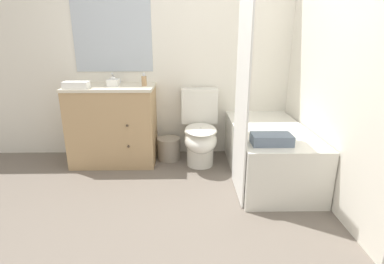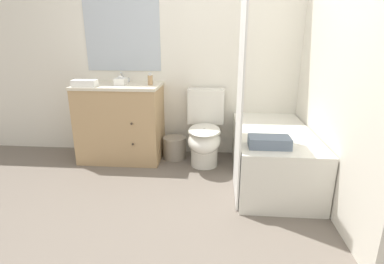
{
  "view_description": "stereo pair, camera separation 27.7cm",
  "coord_description": "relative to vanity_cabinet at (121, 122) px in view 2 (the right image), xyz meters",
  "views": [
    {
      "loc": [
        0.04,
        -1.97,
        1.37
      ],
      "look_at": [
        0.09,
        0.68,
        0.52
      ],
      "focal_mm": 28.0,
      "sensor_mm": 36.0,
      "label": 1
    },
    {
      "loc": [
        0.32,
        -1.96,
        1.37
      ],
      "look_at": [
        0.09,
        0.68,
        0.52
      ],
      "focal_mm": 28.0,
      "sensor_mm": 36.0,
      "label": 2
    }
  ],
  "objects": [
    {
      "name": "ground_plane",
      "position": [
        0.77,
        -1.24,
        -0.44
      ],
      "size": [
        14.0,
        14.0,
        0.0
      ],
      "primitive_type": "plane",
      "color": "#6B6056"
    },
    {
      "name": "wall_back",
      "position": [
        0.76,
        0.29,
        0.81
      ],
      "size": [
        8.0,
        0.06,
        2.5
      ],
      "color": "white",
      "rests_on": "ground_plane"
    },
    {
      "name": "wall_right",
      "position": [
        2.02,
        -0.49,
        0.81
      ],
      "size": [
        0.05,
        2.51,
        2.5
      ],
      "color": "white",
      "rests_on": "ground_plane"
    },
    {
      "name": "vanity_cabinet",
      "position": [
        0.0,
        0.0,
        0.0
      ],
      "size": [
        0.93,
        0.57,
        0.87
      ],
      "color": "tan",
      "rests_on": "ground_plane"
    },
    {
      "name": "sink_faucet",
      "position": [
        -0.0,
        0.19,
        0.46
      ],
      "size": [
        0.14,
        0.12,
        0.12
      ],
      "color": "silver",
      "rests_on": "vanity_cabinet"
    },
    {
      "name": "toilet",
      "position": [
        0.96,
        -0.08,
        -0.08
      ],
      "size": [
        0.41,
        0.7,
        0.81
      ],
      "color": "silver",
      "rests_on": "ground_plane"
    },
    {
      "name": "bathtub",
      "position": [
        1.63,
        -0.41,
        -0.19
      ],
      "size": [
        0.7,
        1.36,
        0.51
      ],
      "color": "silver",
      "rests_on": "ground_plane"
    },
    {
      "name": "shower_curtain",
      "position": [
        1.27,
        -0.76,
        0.5
      ],
      "size": [
        0.01,
        0.55,
        1.88
      ],
      "color": "white",
      "rests_on": "ground_plane"
    },
    {
      "name": "wastebasket",
      "position": [
        0.6,
        0.05,
        -0.32
      ],
      "size": [
        0.27,
        0.27,
        0.25
      ],
      "color": "gray",
      "rests_on": "ground_plane"
    },
    {
      "name": "tissue_box",
      "position": [
        0.04,
        -0.04,
        0.46
      ],
      "size": [
        0.11,
        0.13,
        0.1
      ],
      "color": "white",
      "rests_on": "vanity_cabinet"
    },
    {
      "name": "soap_dispenser",
      "position": [
        0.36,
        -0.02,
        0.48
      ],
      "size": [
        0.05,
        0.05,
        0.13
      ],
      "color": "tan",
      "rests_on": "vanity_cabinet"
    },
    {
      "name": "hand_towel_folded",
      "position": [
        -0.3,
        -0.18,
        0.46
      ],
      "size": [
        0.25,
        0.12,
        0.07
      ],
      "color": "white",
      "rests_on": "vanity_cabinet"
    },
    {
      "name": "bath_towel_folded",
      "position": [
        1.51,
        -0.87,
        0.11
      ],
      "size": [
        0.33,
        0.18,
        0.09
      ],
      "color": "slate",
      "rests_on": "bathtub"
    }
  ]
}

